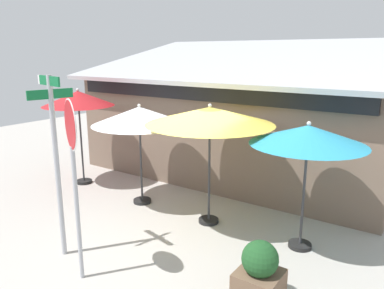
{
  "coord_description": "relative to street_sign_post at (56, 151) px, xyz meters",
  "views": [
    {
      "loc": [
        4.5,
        -5.62,
        3.64
      ],
      "look_at": [
        -0.21,
        1.2,
        1.6
      ],
      "focal_mm": 34.99,
      "sensor_mm": 36.0,
      "label": 1
    }
  ],
  "objects": [
    {
      "name": "patio_umbrella_mustard_right",
      "position": [
        1.51,
        2.65,
        0.39
      ],
      "size": [
        2.7,
        2.7,
        2.63
      ],
      "color": "black",
      "rests_on": "ground"
    },
    {
      "name": "patio_umbrella_teal_far_right",
      "position": [
        3.53,
        2.72,
        0.22
      ],
      "size": [
        2.1,
        2.1,
        2.46
      ],
      "color": "black",
      "rests_on": "ground"
    },
    {
      "name": "stop_sign",
      "position": [
        0.89,
        -0.32,
        0.12
      ],
      "size": [
        0.72,
        0.37,
        2.98
      ],
      "color": "#A8AAB2",
      "rests_on": "ground"
    },
    {
      "name": "patio_umbrella_ivory_center",
      "position": [
        -0.46,
        2.66,
        0.2
      ],
      "size": [
        2.27,
        2.27,
        2.48
      ],
      "color": "black",
      "rests_on": "ground"
    },
    {
      "name": "cafe_building",
      "position": [
        0.32,
        6.62,
        -0.36
      ],
      "size": [
        9.38,
        5.65,
        4.08
      ],
      "color": "#705B4C",
      "rests_on": "ground"
    },
    {
      "name": "street_sign_post",
      "position": [
        0.0,
        0.0,
        0.0
      ],
      "size": [
        0.83,
        0.77,
        3.29
      ],
      "color": "#A8AAB2",
      "rests_on": "ground"
    },
    {
      "name": "sidewalk_planter",
      "position": [
        3.54,
        0.84,
        -1.53
      ],
      "size": [
        0.65,
        0.65,
        0.95
      ],
      "color": "brown",
      "rests_on": "ground"
    },
    {
      "name": "ground_plane",
      "position": [
        1.03,
        1.8,
        -2.02
      ],
      "size": [
        28.0,
        28.0,
        0.1
      ],
      "primitive_type": "cube",
      "color": "#ADA8A0"
    },
    {
      "name": "patio_umbrella_crimson_left",
      "position": [
        -2.81,
        2.79,
        0.43
      ],
      "size": [
        1.94,
        1.94,
        2.7
      ],
      "color": "black",
      "rests_on": "ground"
    }
  ]
}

